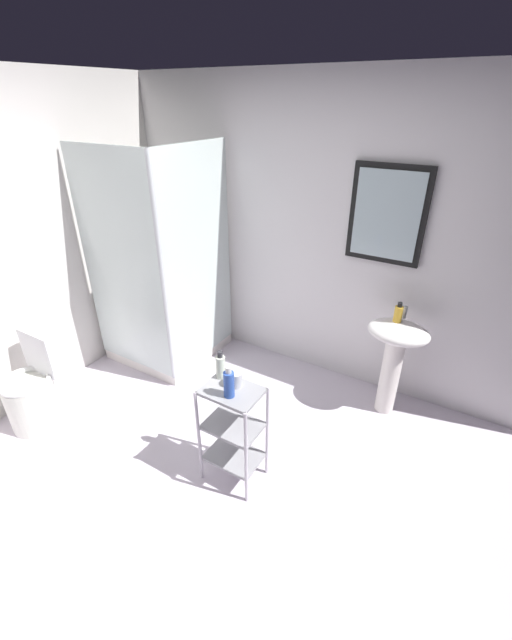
{
  "coord_description": "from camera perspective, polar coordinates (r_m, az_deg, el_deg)",
  "views": [
    {
      "loc": [
        1.27,
        -1.28,
        2.3
      ],
      "look_at": [
        -0.03,
        0.88,
        0.9
      ],
      "focal_mm": 22.76,
      "sensor_mm": 36.0,
      "label": 1
    }
  ],
  "objects": [
    {
      "name": "rinse_cup",
      "position": [
        2.5,
        -2.84,
        -8.31
      ],
      "size": [
        0.08,
        0.08,
        0.1
      ],
      "primitive_type": "cylinder",
      "color": "silver",
      "rests_on": "storage_cart"
    },
    {
      "name": "lotion_bottle_white",
      "position": [
        2.55,
        -5.01,
        -6.5
      ],
      "size": [
        0.06,
        0.06,
        0.19
      ],
      "color": "white",
      "rests_on": "storage_cart"
    },
    {
      "name": "pedestal_sink",
      "position": [
        3.31,
        18.93,
        -4.08
      ],
      "size": [
        0.46,
        0.37,
        0.81
      ],
      "color": "white",
      "rests_on": "ground_plane"
    },
    {
      "name": "sink_faucet",
      "position": [
        3.28,
        20.22,
        1.04
      ],
      "size": [
        0.03,
        0.03,
        0.1
      ],
      "primitive_type": "cylinder",
      "color": "silver",
      "rests_on": "pedestal_sink"
    },
    {
      "name": "ground_plane",
      "position": [
        2.93,
        -9.25,
        -23.61
      ],
      "size": [
        4.2,
        4.2,
        0.02
      ],
      "primitive_type": "cube",
      "color": "silver"
    },
    {
      "name": "shower_stall",
      "position": [
        3.96,
        -12.39,
        0.6
      ],
      "size": [
        0.92,
        0.92,
        2.0
      ],
      "color": "white",
      "rests_on": "ground_plane"
    },
    {
      "name": "shampoo_bottle_blue",
      "position": [
        2.4,
        -3.83,
        -8.9
      ],
      "size": [
        0.06,
        0.06,
        0.21
      ],
      "color": "#2D52B4",
      "rests_on": "storage_cart"
    },
    {
      "name": "storage_cart",
      "position": [
        2.69,
        -3.25,
        -14.84
      ],
      "size": [
        0.38,
        0.28,
        0.74
      ],
      "color": "silver",
      "rests_on": "ground_plane"
    },
    {
      "name": "wall_back",
      "position": [
        3.53,
        8.76,
        11.42
      ],
      "size": [
        4.2,
        0.14,
        2.5
      ],
      "color": "silver",
      "rests_on": "ground_plane"
    },
    {
      "name": "toilet",
      "position": [
        3.62,
        -28.57,
        -8.4
      ],
      "size": [
        0.37,
        0.49,
        0.76
      ],
      "color": "white",
      "rests_on": "ground_plane"
    },
    {
      "name": "hand_soap_bottle",
      "position": [
        3.2,
        19.38,
        0.88
      ],
      "size": [
        0.06,
        0.06,
        0.16
      ],
      "color": "gold",
      "rests_on": "pedestal_sink"
    }
  ]
}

